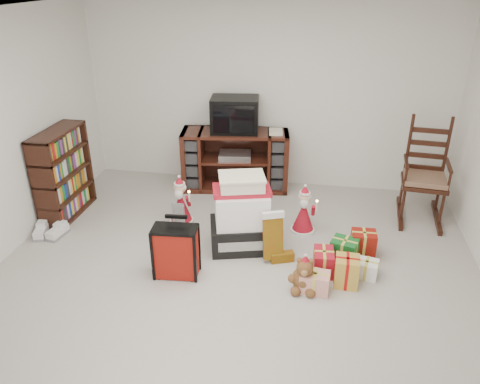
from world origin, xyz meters
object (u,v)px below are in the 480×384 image
Objects in this scene: bookshelf at (63,175)px; red_suitcase at (176,252)px; santa_figurine at (304,214)px; crt_television at (235,115)px; teddy_bear at (304,276)px; tv_stand at (235,160)px; gift_cluster at (343,263)px; rocking_chair at (423,183)px; sneaker_pair at (50,232)px; gift_pile at (242,217)px; mrs_claus_figurine at (181,205)px.

bookshelf is 1.71× the size of red_suitcase.
santa_figurine is 0.88× the size of crt_television.
santa_figurine is at bearing 93.68° from teddy_bear.
tv_stand is 1.50× the size of gift_cluster.
bookshelf is 0.85× the size of rocking_chair.
sneaker_pair is (0.05, -0.56, -0.48)m from bookshelf.
gift_pile reaches higher than tv_stand.
mrs_claus_figurine is 1.55m from sneaker_pair.
tv_stand is 2.48m from teddy_bear.
teddy_bear is 1.90m from mrs_claus_figurine.
mrs_claus_figurine is (1.47, 0.03, -0.30)m from bookshelf.
tv_stand is 1.23m from mrs_claus_figurine.
rocking_chair is 1.53× the size of gift_pile.
tv_stand is 1.16× the size of rocking_chair.
rocking_chair is 2.18× the size of santa_figurine.
bookshelf is 3.23m from teddy_bear.
bookshelf is (-1.94, -1.16, 0.12)m from tv_stand.
gift_pile is (-2.07, -1.14, -0.07)m from rocking_chair.
santa_figurine is (-0.07, 1.13, 0.07)m from teddy_bear.
tv_stand is at bearing 175.40° from rocking_chair.
tv_stand is 0.65m from crt_television.
gift_pile is 1.01m from teddy_bear.
mrs_claus_figurine is at bearing 137.56° from gift_pile.
teddy_bear is 1.13m from santa_figurine.
sneaker_pair is at bearing -158.16° from rocking_chair.
crt_television reaches higher than red_suitcase.
crt_television reaches higher than mrs_claus_figurine.
crt_television is at bearing 68.12° from mrs_claus_figurine.
sneaker_pair is 2.75m from crt_television.
santa_figurine is 1.56× the size of sneaker_pair.
mrs_claus_figurine is at bearing -120.08° from tv_stand.
sneaker_pair is at bearing 170.47° from teddy_bear.
santa_figurine reaches higher than teddy_bear.
rocking_chair is at bearing 53.41° from teddy_bear.
gift_cluster is (3.41, -0.70, -0.41)m from bookshelf.
gift_cluster is 2.57m from crt_television.
crt_television is at bearing 109.16° from tv_stand.
red_suitcase is (1.75, -1.04, -0.25)m from bookshelf.
rocking_chair is 2.36m from gift_pile.
mrs_claus_figurine is 0.61× the size of gift_cluster.
red_suitcase is 1.11m from mrs_claus_figurine.
teddy_bear is (-1.34, -1.80, -0.29)m from rocking_chair.
tv_stand is 1.59m from gift_pile.
bookshelf is 2.89× the size of sneaker_pair.
teddy_bear is 0.35× the size of gift_cluster.
teddy_bear is 0.53× the size of crt_television.
rocking_chair reaches higher than mrs_claus_figurine.
santa_figurine is at bearing -53.68° from crt_television.
santa_figurine is (1.21, 1.11, -0.05)m from red_suitcase.
gift_pile is 1.42× the size of santa_figurine.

